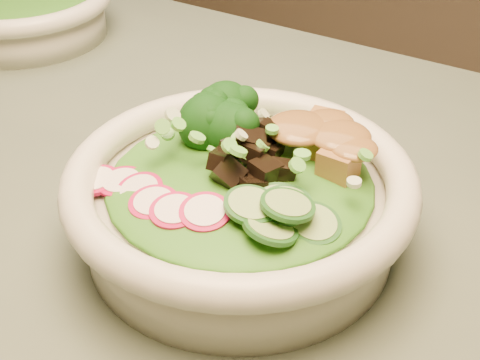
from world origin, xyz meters
The scene contains 11 objects.
dining_table centered at (0.00, 0.00, 0.64)m, with size 1.20×0.80×0.75m.
salad_bowl centered at (0.08, -0.01, 0.79)m, with size 0.27×0.27×0.07m.
side_bowl centered at (-0.38, 0.19, 0.78)m, with size 0.23×0.23×0.06m.
lettuce_bed centered at (0.08, -0.01, 0.81)m, with size 0.21×0.21×0.02m, color #246515.
broccoli_florets centered at (0.02, 0.02, 0.83)m, with size 0.08×0.07×0.04m, color black, non-canonical shape.
radish_slices centered at (0.04, -0.07, 0.81)m, with size 0.11×0.04×0.02m, color #B20D41, non-canonical shape.
cucumber_slices centered at (0.13, -0.05, 0.82)m, with size 0.07×0.07×0.04m, color #A4CC71, non-canonical shape.
mushroom_heap centered at (0.08, 0.00, 0.82)m, with size 0.07×0.07×0.04m, color black, non-canonical shape.
tofu_cubes centered at (0.11, 0.04, 0.82)m, with size 0.09×0.06×0.04m, color brown, non-canonical shape.
peanut_sauce centered at (0.11, 0.04, 0.84)m, with size 0.07×0.06×0.02m, color brown.
scallion_garnish centered at (0.08, -0.01, 0.83)m, with size 0.19×0.19×0.02m, color #60BE43, non-canonical shape.
Camera 1 is at (0.30, -0.36, 1.10)m, focal length 50.00 mm.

